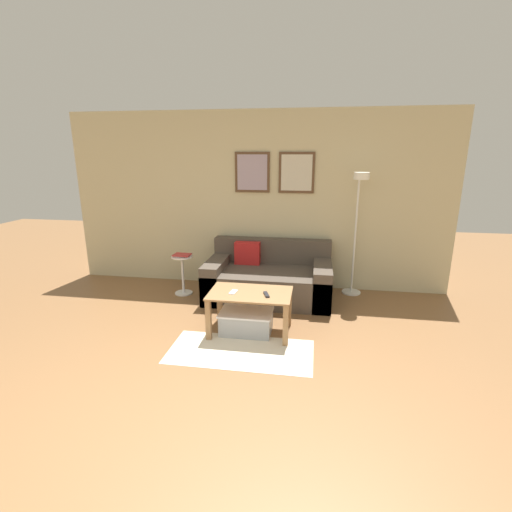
# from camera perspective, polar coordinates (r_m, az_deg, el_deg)

# --- Properties ---
(ground_plane) EXTENTS (16.00, 16.00, 0.00)m
(ground_plane) POSITION_cam_1_polar(r_m,az_deg,el_deg) (2.93, -12.21, -26.96)
(ground_plane) COLOR brown
(wall_back) EXTENTS (5.60, 0.09, 2.55)m
(wall_back) POSITION_cam_1_polar(r_m,az_deg,el_deg) (5.50, -0.07, 8.49)
(wall_back) COLOR #C6BC93
(wall_back) RESTS_ON ground_plane
(area_rug) EXTENTS (1.48, 0.70, 0.01)m
(area_rug) POSITION_cam_1_polar(r_m,az_deg,el_deg) (3.92, -2.39, -14.46)
(area_rug) COLOR beige
(area_rug) RESTS_ON ground_plane
(couch) EXTENTS (1.70, 0.98, 0.76)m
(couch) POSITION_cam_1_polar(r_m,az_deg,el_deg) (5.19, 1.97, -3.48)
(couch) COLOR #4C4238
(couch) RESTS_ON ground_plane
(coffee_table) EXTENTS (0.91, 0.56, 0.48)m
(coffee_table) POSITION_cam_1_polar(r_m,az_deg,el_deg) (4.14, -0.88, -6.85)
(coffee_table) COLOR #997047
(coffee_table) RESTS_ON ground_plane
(storage_bin) EXTENTS (0.59, 0.40, 0.25)m
(storage_bin) POSITION_cam_1_polar(r_m,az_deg,el_deg) (4.25, -1.50, -10.05)
(storage_bin) COLOR #9EA3A8
(storage_bin) RESTS_ON ground_plane
(floor_lamp) EXTENTS (0.27, 0.46, 1.73)m
(floor_lamp) POSITION_cam_1_polar(r_m,az_deg,el_deg) (5.17, 15.37, 5.90)
(floor_lamp) COLOR white
(floor_lamp) RESTS_ON ground_plane
(side_table) EXTENTS (0.30, 0.30, 0.56)m
(side_table) POSITION_cam_1_polar(r_m,az_deg,el_deg) (5.38, -11.23, -2.35)
(side_table) COLOR white
(side_table) RESTS_ON ground_plane
(book_stack) EXTENTS (0.24, 0.18, 0.03)m
(book_stack) POSITION_cam_1_polar(r_m,az_deg,el_deg) (5.31, -11.30, 0.15)
(book_stack) COLOR silver
(book_stack) RESTS_ON side_table
(remote_control) EXTENTS (0.09, 0.15, 0.02)m
(remote_control) POSITION_cam_1_polar(r_m,az_deg,el_deg) (4.02, 1.61, -5.94)
(remote_control) COLOR #232328
(remote_control) RESTS_ON coffee_table
(cell_phone) EXTENTS (0.08, 0.15, 0.01)m
(cell_phone) POSITION_cam_1_polar(r_m,az_deg,el_deg) (4.12, -3.50, -5.53)
(cell_phone) COLOR silver
(cell_phone) RESTS_ON coffee_table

